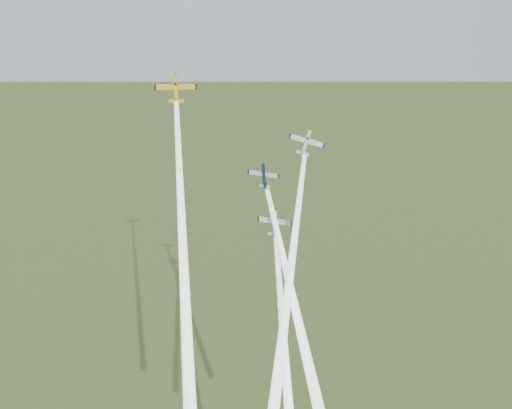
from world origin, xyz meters
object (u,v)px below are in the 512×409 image
Objects in this scene: plane_navy at (264,176)px; plane_silver_low at (275,223)px; plane_yellow at (176,89)px; plane_silver_right at (306,143)px.

plane_silver_low is (1.89, -4.42, -8.43)m from plane_navy.
plane_yellow is 24.41m from plane_navy.
plane_silver_right is at bearing 4.25° from plane_navy.
plane_yellow is 32.86m from plane_silver_low.
plane_navy is (17.12, -4.92, -16.69)m from plane_yellow.
plane_navy is 10.92m from plane_silver_right.
plane_navy is at bearing 112.39° from plane_silver_low.
plane_silver_low is (19.01, -9.34, -25.13)m from plane_yellow.
plane_navy is at bearing -149.11° from plane_silver_right.
plane_yellow is 27.99m from plane_silver_right.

